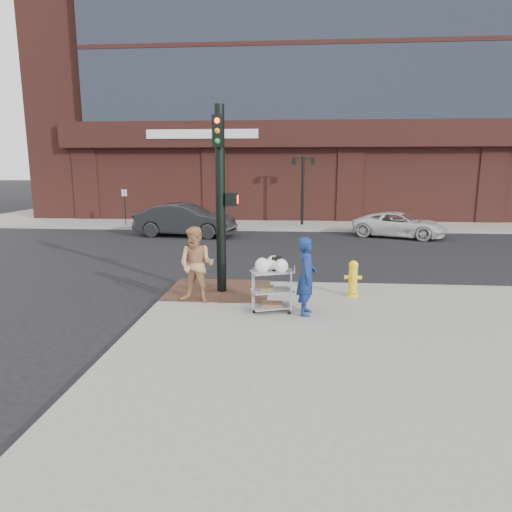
# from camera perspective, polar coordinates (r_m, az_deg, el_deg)

# --- Properties ---
(ground) EXTENTS (220.00, 220.00, 0.00)m
(ground) POSITION_cam_1_polar(r_m,az_deg,el_deg) (12.01, -2.49, -6.15)
(ground) COLOR black
(ground) RESTS_ON ground
(sidewalk_far) EXTENTS (65.00, 36.00, 0.15)m
(sidewalk_far) POSITION_cam_1_polar(r_m,az_deg,el_deg) (44.90, 18.98, 6.05)
(sidewalk_far) COLOR gray
(sidewalk_far) RESTS_ON ground
(brick_curb_ramp) EXTENTS (2.80, 2.40, 0.01)m
(brick_curb_ramp) POSITION_cam_1_polar(r_m,az_deg,el_deg) (12.90, -4.66, -4.23)
(brick_curb_ramp) COLOR #4C2D23
(brick_curb_ramp) RESTS_ON sidewalk_near
(bank_building) EXTENTS (42.00, 26.00, 28.00)m
(bank_building) POSITION_cam_1_polar(r_m,az_deg,el_deg) (43.82, 10.09, 24.92)
(bank_building) COLOR #5A2A23
(bank_building) RESTS_ON sidewalk_far
(lamp_post) EXTENTS (1.32, 0.22, 4.00)m
(lamp_post) POSITION_cam_1_polar(r_m,az_deg,el_deg) (27.40, 5.87, 9.07)
(lamp_post) COLOR black
(lamp_post) RESTS_ON sidewalk_far
(parking_sign) EXTENTS (0.05, 0.05, 2.20)m
(parking_sign) POSITION_cam_1_polar(r_m,az_deg,el_deg) (28.28, -16.06, 5.98)
(parking_sign) COLOR black
(parking_sign) RESTS_ON sidewalk_far
(traffic_signal_pole) EXTENTS (0.61, 0.51, 5.00)m
(traffic_signal_pole) POSITION_cam_1_polar(r_m,az_deg,el_deg) (12.32, -4.38, 7.68)
(traffic_signal_pole) COLOR black
(traffic_signal_pole) RESTS_ON sidewalk_near
(woman_blue) EXTENTS (0.51, 0.72, 1.84)m
(woman_blue) POSITION_cam_1_polar(r_m,az_deg,el_deg) (10.64, 6.33, -2.50)
(woman_blue) COLOR navy
(woman_blue) RESTS_ON sidewalk_near
(pedestrian_tan) EXTENTS (1.06, 0.89, 1.94)m
(pedestrian_tan) POSITION_cam_1_polar(r_m,az_deg,el_deg) (11.63, -7.44, -1.10)
(pedestrian_tan) COLOR tan
(pedestrian_tan) RESTS_ON sidewalk_near
(sedan_dark) EXTENTS (5.33, 2.42, 1.70)m
(sedan_dark) POSITION_cam_1_polar(r_m,az_deg,el_deg) (23.97, -8.83, 4.47)
(sedan_dark) COLOR black
(sedan_dark) RESTS_ON ground
(minivan_white) EXTENTS (5.04, 3.69, 1.27)m
(minivan_white) POSITION_cam_1_polar(r_m,az_deg,el_deg) (24.52, 17.47, 3.74)
(minivan_white) COLOR silver
(minivan_white) RESTS_ON ground
(utility_cart) EXTENTS (1.08, 0.83, 1.33)m
(utility_cart) POSITION_cam_1_polar(r_m,az_deg,el_deg) (10.86, 2.04, -3.86)
(utility_cart) COLOR gray
(utility_cart) RESTS_ON sidewalk_near
(fire_hydrant) EXTENTS (0.46, 0.32, 0.98)m
(fire_hydrant) POSITION_cam_1_polar(r_m,az_deg,el_deg) (12.41, 12.03, -2.71)
(fire_hydrant) COLOR yellow
(fire_hydrant) RESTS_ON sidewalk_near
(newsbox_red) EXTENTS (0.50, 0.48, 0.92)m
(newsbox_red) POSITION_cam_1_polar(r_m,az_deg,el_deg) (27.33, -10.46, 4.72)
(newsbox_red) COLOR #B5141C
(newsbox_red) RESTS_ON sidewalk_far
(newsbox_blue) EXTENTS (0.46, 0.43, 0.96)m
(newsbox_blue) POSITION_cam_1_polar(r_m,az_deg,el_deg) (28.33, -12.07, 4.91)
(newsbox_blue) COLOR #1A24AF
(newsbox_blue) RESTS_ON sidewalk_far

